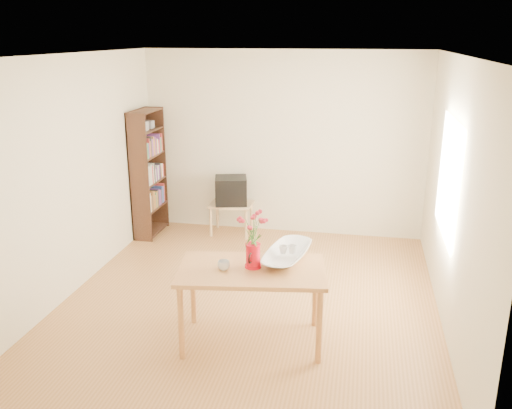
% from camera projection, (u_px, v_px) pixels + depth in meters
% --- Properties ---
extents(room, '(4.50, 4.50, 4.50)m').
position_uv_depth(room, '(253.00, 185.00, 5.58)').
color(room, '#9F6A38').
rests_on(room, ground).
extents(table, '(1.43, 0.95, 0.75)m').
position_uv_depth(table, '(252.00, 277.00, 4.96)').
color(table, '#B4743D').
rests_on(table, ground).
extents(tv_stand, '(0.60, 0.45, 0.46)m').
position_uv_depth(tv_stand, '(231.00, 208.00, 7.83)').
color(tv_stand, tan).
rests_on(tv_stand, ground).
extents(bookshelf, '(0.28, 0.70, 1.80)m').
position_uv_depth(bookshelf, '(149.00, 178.00, 7.70)').
color(bookshelf, black).
rests_on(bookshelf, ground).
extents(pitcher, '(0.15, 0.23, 0.23)m').
position_uv_depth(pitcher, '(253.00, 256.00, 4.93)').
color(pitcher, red).
rests_on(pitcher, table).
extents(flowers, '(0.26, 0.26, 0.37)m').
position_uv_depth(flowers, '(253.00, 225.00, 4.84)').
color(flowers, '#BC2C41').
rests_on(flowers, pitcher).
extents(mug, '(0.16, 0.16, 0.09)m').
position_uv_depth(mug, '(224.00, 265.00, 4.89)').
color(mug, white).
rests_on(mug, table).
extents(bowl, '(0.61, 0.61, 0.50)m').
position_uv_depth(bowl, '(288.00, 233.00, 5.08)').
color(bowl, white).
rests_on(bowl, table).
extents(teacup_a, '(0.10, 0.10, 0.07)m').
position_uv_depth(teacup_a, '(283.00, 238.00, 5.10)').
color(teacup_a, white).
rests_on(teacup_a, bowl).
extents(teacup_b, '(0.09, 0.09, 0.07)m').
position_uv_depth(teacup_b, '(293.00, 238.00, 5.11)').
color(teacup_b, white).
rests_on(teacup_b, bowl).
extents(television, '(0.53, 0.51, 0.39)m').
position_uv_depth(television, '(231.00, 190.00, 7.76)').
color(television, black).
rests_on(television, tv_stand).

